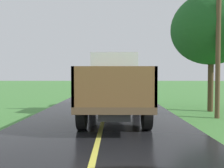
{
  "coord_description": "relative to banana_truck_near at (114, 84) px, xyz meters",
  "views": [
    {
      "loc": [
        0.44,
        3.07,
        1.8
      ],
      "look_at": [
        0.31,
        15.22,
        1.4
      ],
      "focal_mm": 35.64,
      "sensor_mm": 36.0,
      "label": 1
    }
  ],
  "objects": [
    {
      "name": "banana_truck_near",
      "position": [
        0.0,
        0.0,
        0.0
      ],
      "size": [
        2.38,
        5.82,
        2.8
      ],
      "color": "#2D2D30",
      "rests_on": "road_surface"
    },
    {
      "name": "utility_pole_roadside",
      "position": [
        4.47,
        0.05,
        2.46
      ],
      "size": [
        2.44,
        0.2,
        7.17
      ],
      "color": "brown",
      "rests_on": "ground"
    },
    {
      "name": "roadside_tree_near_left",
      "position": [
        5.0,
        1.97,
        2.79
      ],
      "size": [
        4.09,
        4.09,
        6.11
      ],
      "color": "#4C3823",
      "rests_on": "ground"
    }
  ]
}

